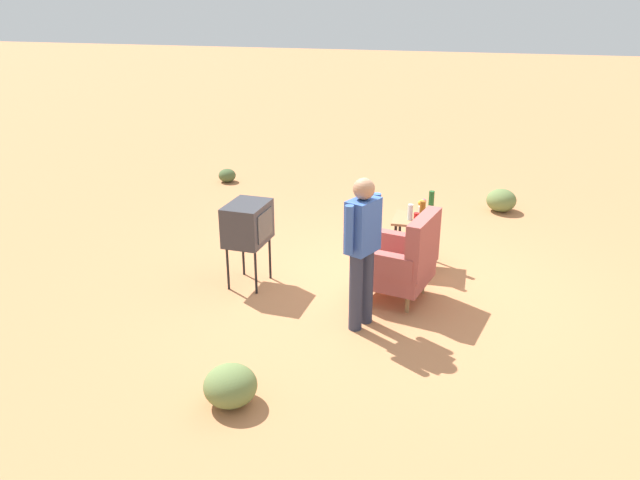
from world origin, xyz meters
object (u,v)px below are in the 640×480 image
Objects in this scene: armchair at (403,260)px; person_standing at (362,244)px; flower_vase at (422,209)px; side_table at (416,225)px; soda_can_red at (416,218)px; tv_on_stand at (248,224)px; bottle_tall_amber at (422,213)px; bottle_short_clear at (410,212)px; bottle_wine_green at (431,203)px.

person_standing is at bearing -26.35° from armchair.
side_table is at bearing -124.93° from flower_vase.
soda_can_red is at bearing 5.88° from side_table.
person_standing is (0.67, 1.50, 0.16)m from tv_on_stand.
person_standing reaches higher than tv_on_stand.
bottle_tall_amber is at bearing 7.28° from flower_vase.
tv_on_stand reaches higher than bottle_short_clear.
tv_on_stand is 3.89× the size of flower_vase.
tv_on_stand reaches higher than side_table.
flower_vase is at bearing 164.87° from person_standing.
armchair is 0.90m from person_standing.
bottle_short_clear is 0.15m from flower_vase.
person_standing reaches higher than side_table.
bottle_short_clear is at bearing -45.09° from bottle_wine_green.
tv_on_stand is at bearing -65.12° from soda_can_red.
soda_can_red is (-0.06, -0.08, -0.09)m from bottle_tall_amber.
armchair is 0.65× the size of person_standing.
bottle_wine_green is (-0.16, 0.17, 0.26)m from side_table.
bottle_tall_amber is (-0.78, 0.12, 0.31)m from armchair.
armchair is at bearing -1.56° from side_table.
bottle_short_clear is at bearing -77.96° from flower_vase.
side_table is at bearing 118.83° from tv_on_stand.
side_table is 0.35m from bottle_wine_green.
armchair is at bearing -8.62° from bottle_tall_amber.
tv_on_stand is 2.13m from bottle_tall_amber.
soda_can_red is at bearing -129.14° from bottle_tall_amber.
flower_vase is at bearing -25.04° from bottle_wine_green.
side_table is 5.41× the size of soda_can_red.
side_table is at bearing -174.12° from soda_can_red.
side_table is 0.40× the size of person_standing.
soda_can_red is at bearing 114.88° from tv_on_stand.
bottle_tall_amber is at bearing 171.38° from armchair.
bottle_wine_green is at bearing 154.96° from flower_vase.
bottle_short_clear is (-0.95, 1.81, -0.02)m from tv_on_stand.
bottle_short_clear is (-1.62, 0.31, -0.18)m from person_standing.
bottle_wine_green is 0.23m from flower_vase.
bottle_tall_amber is (-1.49, 0.47, -0.13)m from person_standing.
tv_on_stand is at bearing -114.09° from person_standing.
bottle_wine_green is at bearing 163.72° from person_standing.
soda_can_red is at bearing -26.77° from flower_vase.
armchair reaches higher than bottle_tall_amber.
flower_vase is (-0.98, 1.94, 0.03)m from tv_on_stand.
person_standing is at bearing -12.50° from side_table.
armchair is 1.21m from bottle_wine_green.
bottle_wine_green reaches higher than bottle_short_clear.
tv_on_stand reaches higher than bottle_wine_green.
bottle_tall_amber is at bearing 22.84° from side_table.
soda_can_red is (0.15, 0.02, 0.16)m from side_table.
tv_on_stand is at bearing -59.79° from bottle_wine_green.
bottle_tall_amber is at bearing 112.54° from tv_on_stand.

